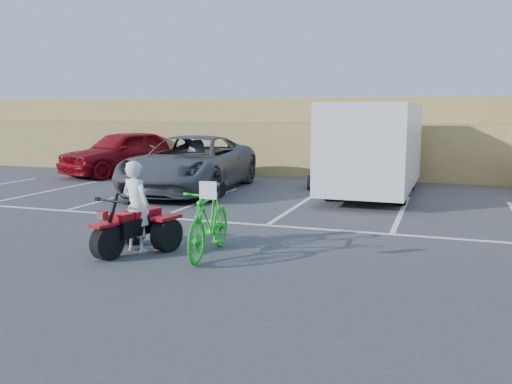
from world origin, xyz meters
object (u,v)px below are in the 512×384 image
(grey_pickup, at_px, (191,164))
(red_car, at_px, (124,152))
(quad_atv_green, at_px, (326,188))
(cargo_trailer, at_px, (374,146))
(green_dirt_bike, at_px, (209,221))
(red_trike_atv, at_px, (131,253))
(quad_atv_blue, at_px, (195,198))
(rider, at_px, (136,206))

(grey_pickup, height_order, red_car, red_car)
(grey_pickup, relative_size, quad_atv_green, 4.45)
(quad_atv_green, bearing_deg, cargo_trailer, -36.98)
(green_dirt_bike, bearing_deg, red_trike_atv, -174.29)
(red_car, relative_size, quad_atv_green, 3.68)
(green_dirt_bike, height_order, quad_atv_blue, green_dirt_bike)
(rider, bearing_deg, quad_atv_green, -86.19)
(red_trike_atv, relative_size, rider, 0.97)
(green_dirt_bike, height_order, cargo_trailer, cargo_trailer)
(cargo_trailer, bearing_deg, quad_atv_green, 149.59)
(green_dirt_bike, bearing_deg, grey_pickup, 112.91)
(red_trike_atv, relative_size, cargo_trailer, 0.27)
(red_trike_atv, bearing_deg, grey_pickup, 121.53)
(red_trike_atv, bearing_deg, green_dirt_bike, 24.78)
(red_car, distance_m, cargo_trailer, 10.30)
(green_dirt_bike, bearing_deg, cargo_trailer, 71.63)
(grey_pickup, height_order, quad_atv_green, grey_pickup)
(grey_pickup, bearing_deg, red_trike_atv, -76.99)
(red_trike_atv, height_order, rider, rider)
(rider, bearing_deg, grey_pickup, -57.86)
(grey_pickup, bearing_deg, quad_atv_green, 22.03)
(quad_atv_blue, distance_m, quad_atv_green, 4.55)
(quad_atv_blue, bearing_deg, cargo_trailer, 44.93)
(rider, distance_m, red_car, 12.30)
(grey_pickup, distance_m, cargo_trailer, 5.66)
(red_trike_atv, bearing_deg, quad_atv_green, 93.75)
(quad_atv_blue, bearing_deg, green_dirt_bike, -42.29)
(grey_pickup, distance_m, quad_atv_blue, 1.70)
(grey_pickup, distance_m, red_car, 5.52)
(rider, relative_size, grey_pickup, 0.26)
(rider, distance_m, grey_pickup, 7.42)
(grey_pickup, xyz_separation_m, red_car, (-4.50, 3.19, 0.01))
(red_trike_atv, relative_size, quad_atv_blue, 1.07)
(cargo_trailer, xyz_separation_m, quad_atv_blue, (-4.81, -2.24, -1.48))
(rider, bearing_deg, cargo_trailer, -98.00)
(red_trike_atv, height_order, quad_atv_blue, red_trike_atv)
(red_trike_atv, distance_m, grey_pickup, 7.59)
(rider, distance_m, green_dirt_bike, 1.39)
(quad_atv_green, bearing_deg, green_dirt_bike, -96.81)
(rider, bearing_deg, green_dirt_bike, -160.91)
(red_trike_atv, relative_size, red_car, 0.31)
(cargo_trailer, bearing_deg, red_car, 168.72)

